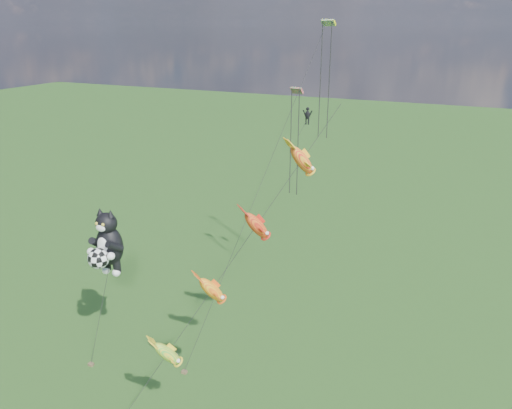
% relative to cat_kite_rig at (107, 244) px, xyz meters
% --- Properties ---
extents(ground, '(300.00, 300.00, 0.00)m').
position_rel_cat_kite_rig_xyz_m(ground, '(-1.57, -3.50, -9.20)').
color(ground, '#12390E').
extents(cat_kite_rig, '(2.45, 4.15, 11.93)m').
position_rel_cat_kite_rig_xyz_m(cat_kite_rig, '(0.00, 0.00, 0.00)').
color(cat_kite_rig, brown).
rests_on(cat_kite_rig, ground).
extents(fish_windsock_rig, '(10.89, 11.84, 20.18)m').
position_rel_cat_kite_rig_xyz_m(fish_windsock_rig, '(11.70, -2.17, 2.11)').
color(fish_windsock_rig, brown).
rests_on(fish_windsock_rig, ground).
extents(parafoil_rig, '(5.94, 16.92, 25.10)m').
position_rel_cat_kite_rig_xyz_m(parafoil_rig, '(10.63, 13.67, 8.80)').
color(parafoil_rig, brown).
rests_on(parafoil_rig, ground).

